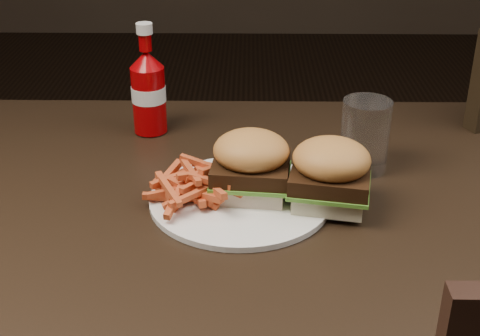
{
  "coord_description": "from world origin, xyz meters",
  "views": [
    {
      "loc": [
        0.0,
        -0.82,
        1.23
      ],
      "look_at": [
        -0.01,
        0.02,
        0.8
      ],
      "focal_mm": 50.0,
      "sensor_mm": 36.0,
      "label": 1
    }
  ],
  "objects_px": {
    "plate": "(240,199)",
    "tumbler": "(365,136)",
    "dining_table": "(246,218)",
    "ketchup_bottle": "(149,100)",
    "chair_far": "(464,206)"
  },
  "relations": [
    {
      "from": "dining_table",
      "to": "ketchup_bottle",
      "type": "bearing_deg",
      "value": 123.78
    },
    {
      "from": "dining_table",
      "to": "ketchup_bottle",
      "type": "distance_m",
      "value": 0.32
    },
    {
      "from": "chair_far",
      "to": "dining_table",
      "type": "bearing_deg",
      "value": 23.64
    },
    {
      "from": "dining_table",
      "to": "chair_far",
      "type": "xyz_separation_m",
      "value": [
        0.51,
        0.55,
        -0.3
      ]
    },
    {
      "from": "plate",
      "to": "dining_table",
      "type": "bearing_deg",
      "value": -45.69
    },
    {
      "from": "dining_table",
      "to": "chair_far",
      "type": "distance_m",
      "value": 0.81
    },
    {
      "from": "chair_far",
      "to": "tumbler",
      "type": "distance_m",
      "value": 0.66
    },
    {
      "from": "dining_table",
      "to": "ketchup_bottle",
      "type": "relative_size",
      "value": 10.33
    },
    {
      "from": "chair_far",
      "to": "ketchup_bottle",
      "type": "distance_m",
      "value": 0.83
    },
    {
      "from": "plate",
      "to": "tumbler",
      "type": "xyz_separation_m",
      "value": [
        0.19,
        0.11,
        0.05
      ]
    },
    {
      "from": "chair_far",
      "to": "tumbler",
      "type": "bearing_deg",
      "value": 29.1
    },
    {
      "from": "chair_far",
      "to": "plate",
      "type": "relative_size",
      "value": 1.8
    },
    {
      "from": "dining_table",
      "to": "plate",
      "type": "bearing_deg",
      "value": 134.31
    },
    {
      "from": "dining_table",
      "to": "chair_far",
      "type": "relative_size",
      "value": 2.57
    },
    {
      "from": "plate",
      "to": "tumbler",
      "type": "distance_m",
      "value": 0.22
    }
  ]
}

